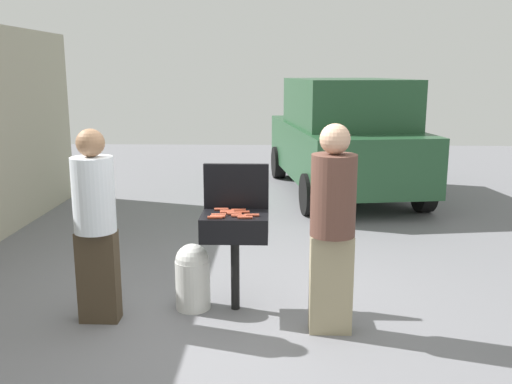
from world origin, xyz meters
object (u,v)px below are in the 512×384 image
at_px(hot_dog_8, 215,217).
at_px(person_right, 333,222).
at_px(propane_tank, 193,275).
at_px(hot_dog_0, 227,212).
at_px(hot_dog_7, 218,217).
at_px(hot_dog_5, 239,210).
at_px(hot_dog_6, 242,212).
at_px(bbq_grill, 235,229).
at_px(hot_dog_3, 245,217).
at_px(hot_dog_4, 252,215).
at_px(hot_dog_9, 221,209).
at_px(parked_minivan, 343,136).
at_px(hot_dog_11, 227,211).
at_px(hot_dog_1, 219,215).
at_px(hot_dog_10, 239,216).
at_px(hot_dog_2, 235,214).
at_px(person_left, 95,220).

bearing_deg(hot_dog_8, person_right, -14.55).
bearing_deg(propane_tank, hot_dog_8, -36.18).
bearing_deg(hot_dog_0, hot_dog_7, -115.85).
distance_m(hot_dog_5, hot_dog_6, 0.08).
distance_m(bbq_grill, hot_dog_3, 0.24).
bearing_deg(hot_dog_4, hot_dog_9, 144.47).
distance_m(hot_dog_6, parked_minivan, 5.29).
bearing_deg(hot_dog_5, person_right, -33.13).
bearing_deg(person_right, hot_dog_5, -25.14).
xyz_separation_m(hot_dog_11, parked_minivan, (1.64, 5.04, 0.11)).
relative_size(hot_dog_1, hot_dog_7, 1.00).
bearing_deg(hot_dog_0, hot_dog_10, -47.61).
bearing_deg(hot_dog_5, hot_dog_11, -158.49).
distance_m(hot_dog_6, person_right, 0.89).
xyz_separation_m(hot_dog_6, hot_dog_7, (-0.20, -0.16, 0.00)).
bearing_deg(hot_dog_10, hot_dog_2, 120.16).
relative_size(hot_dog_5, parked_minivan, 0.03).
height_order(hot_dog_0, hot_dog_7, same).
distance_m(hot_dog_9, hot_dog_11, 0.09).
bearing_deg(propane_tank, hot_dog_0, 1.51).
distance_m(hot_dog_1, person_left, 1.06).
relative_size(hot_dog_9, hot_dog_10, 1.00).
height_order(hot_dog_0, hot_dog_6, same).
distance_m(hot_dog_2, person_right, 0.91).
bearing_deg(hot_dog_3, parked_minivan, 74.44).
xyz_separation_m(hot_dog_2, hot_dog_10, (0.04, -0.07, 0.00)).
distance_m(hot_dog_3, hot_dog_6, 0.19).
distance_m(hot_dog_2, hot_dog_7, 0.17).
height_order(hot_dog_7, person_right, person_right).
bearing_deg(hot_dog_7, bbq_grill, 44.21).
height_order(hot_dog_4, hot_dog_7, same).
xyz_separation_m(hot_dog_0, person_left, (-1.10, -0.29, 0.00)).
relative_size(bbq_grill, hot_dog_1, 6.95).
relative_size(hot_dog_6, propane_tank, 0.21).
xyz_separation_m(hot_dog_7, parked_minivan, (1.70, 5.23, 0.11)).
relative_size(hot_dog_8, person_right, 0.07).
height_order(hot_dog_7, propane_tank, hot_dog_7).
height_order(hot_dog_6, parked_minivan, parked_minivan).
bearing_deg(hot_dog_9, bbq_grill, -44.25).
bearing_deg(hot_dog_6, hot_dog_3, -79.10).
relative_size(hot_dog_4, hot_dog_6, 1.00).
xyz_separation_m(hot_dog_1, hot_dog_3, (0.24, -0.08, 0.00)).
bearing_deg(bbq_grill, hot_dog_8, -133.92).
relative_size(hot_dog_6, person_right, 0.07).
distance_m(hot_dog_4, person_left, 1.34).
bearing_deg(hot_dog_1, bbq_grill, 30.23).
xyz_separation_m(bbq_grill, hot_dog_11, (-0.07, 0.06, 0.15)).
bearing_deg(bbq_grill, hot_dog_6, 22.12).
height_order(hot_dog_3, hot_dog_8, same).
relative_size(hot_dog_4, person_left, 0.08).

